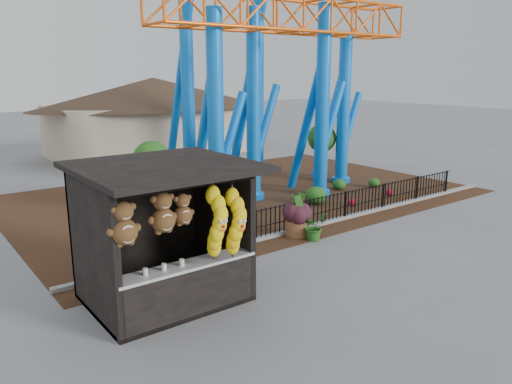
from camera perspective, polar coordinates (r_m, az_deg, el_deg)
ground at (r=12.34m, az=5.00°, el=-10.27°), size 120.00×120.00×0.00m
mulch_bed at (r=20.64m, az=-1.59°, el=-0.30°), size 18.00×12.00×0.02m
curb at (r=16.96m, az=8.29°, el=-3.39°), size 18.00×0.18×0.12m
prize_booth at (r=10.86m, az=-10.06°, el=-5.13°), size 3.50×3.40×3.12m
picket_fence at (r=17.47m, az=10.42°, el=-1.46°), size 12.20×0.06×1.00m
roller_coaster at (r=20.93m, az=0.52°, el=17.65°), size 11.00×6.37×10.82m
terracotta_planter at (r=15.56m, az=4.70°, el=-3.91°), size 0.94×0.94×0.61m
planter_foliage at (r=15.38m, az=4.75°, el=-1.68°), size 0.70×0.70×0.64m
potted_plant at (r=15.19m, az=6.62°, el=-3.91°), size 0.86×0.77×0.86m
landscaping at (r=19.01m, az=3.85°, el=-0.64°), size 8.58×2.98×0.67m
pavilion at (r=31.48m, az=-11.56°, el=9.91°), size 15.00×15.00×4.80m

